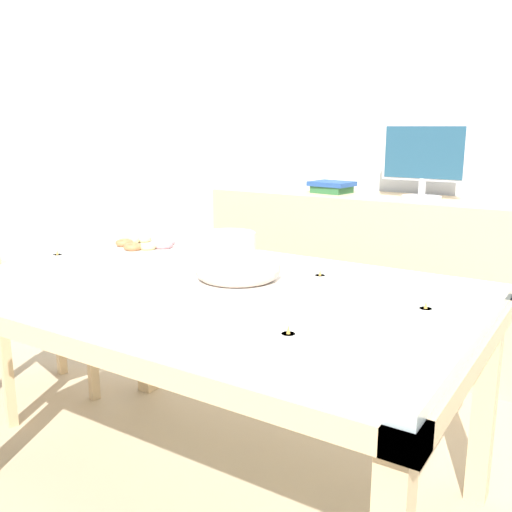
{
  "coord_description": "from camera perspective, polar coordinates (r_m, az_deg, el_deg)",
  "views": [
    {
      "loc": [
        1.07,
        -1.42,
        1.26
      ],
      "look_at": [
        0.04,
        0.18,
        0.82
      ],
      "focal_mm": 40.0,
      "sensor_mm": 36.0,
      "label": 1
    }
  ],
  "objects": [
    {
      "name": "pastry_platter",
      "position": [
        2.4,
        -10.97,
        1.05
      ],
      "size": [
        0.35,
        0.35,
        0.04
      ],
      "color": "silver",
      "rests_on": "dining_table"
    },
    {
      "name": "dining_table",
      "position": [
        1.88,
        -3.98,
        -5.24
      ],
      "size": [
        1.67,
        1.04,
        0.76
      ],
      "color": "silver",
      "rests_on": "ground"
    },
    {
      "name": "plate_stack",
      "position": [
        2.24,
        -2.74,
        1.22
      ],
      "size": [
        0.21,
        0.21,
        0.09
      ],
      "color": "silver",
      "rests_on": "dining_table"
    },
    {
      "name": "sideboard",
      "position": [
        3.22,
        12.24,
        -2.09
      ],
      "size": [
        1.95,
        0.44,
        0.9
      ],
      "color": "#D1B284",
      "rests_on": "ground"
    },
    {
      "name": "tealight_left_edge",
      "position": [
        1.89,
        6.41,
        -2.09
      ],
      "size": [
        0.04,
        0.04,
        0.04
      ],
      "color": "silver",
      "rests_on": "dining_table"
    },
    {
      "name": "tealight_right_edge",
      "position": [
        2.31,
        -19.23,
        -0.0
      ],
      "size": [
        0.04,
        0.04,
        0.04
      ],
      "color": "silver",
      "rests_on": "dining_table"
    },
    {
      "name": "tealight_near_cakes",
      "position": [
        1.37,
        3.25,
        -7.99
      ],
      "size": [
        0.04,
        0.04,
        0.04
      ],
      "color": "silver",
      "rests_on": "dining_table"
    },
    {
      "name": "book_stack",
      "position": [
        3.25,
        7.59,
        6.88
      ],
      "size": [
        0.24,
        0.2,
        0.06
      ],
      "color": "#2D6638",
      "rests_on": "sideboard"
    },
    {
      "name": "cake_chocolate_round",
      "position": [
        1.85,
        -1.85,
        -1.35
      ],
      "size": [
        0.29,
        0.29,
        0.09
      ],
      "color": "silver",
      "rests_on": "dining_table"
    },
    {
      "name": "tealight_near_front",
      "position": [
        2.07,
        -2.09,
        -0.71
      ],
      "size": [
        0.04,
        0.04,
        0.04
      ],
      "color": "silver",
      "rests_on": "dining_table"
    },
    {
      "name": "ground_plane",
      "position": [
        2.18,
        -3.68,
        -22.44
      ],
      "size": [
        12.0,
        12.0,
        0.0
      ],
      "primitive_type": "plane",
      "color": "tan"
    },
    {
      "name": "computer_monitor",
      "position": [
        3.05,
        16.4,
        9.03
      ],
      "size": [
        0.42,
        0.2,
        0.38
      ],
      "color": "silver",
      "rests_on": "sideboard"
    },
    {
      "name": "chair",
      "position": [
        2.79,
        -23.07,
        -3.55
      ],
      "size": [
        0.52,
        0.52,
        0.94
      ],
      "color": "#D1B284",
      "rests_on": "ground"
    },
    {
      "name": "wall_back",
      "position": [
        3.4,
        14.79,
        13.1
      ],
      "size": [
        8.0,
        0.1,
        2.6
      ],
      "primitive_type": "cube",
      "color": "silver",
      "rests_on": "ground"
    },
    {
      "name": "tealight_centre",
      "position": [
        1.61,
        16.59,
        -5.24
      ],
      "size": [
        0.04,
        0.04,
        0.04
      ],
      "color": "silver",
      "rests_on": "dining_table"
    }
  ]
}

